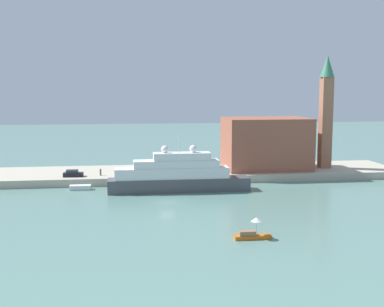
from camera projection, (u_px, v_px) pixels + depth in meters
ground at (167, 202)px, 89.39m from camera, size 400.00×400.00×0.00m
quay_dock at (158, 174)px, 113.98m from camera, size 110.00×18.27×1.62m
large_yacht at (177, 176)px, 98.48m from camera, size 27.71×4.42×10.89m
small_motorboat at (252, 233)px, 67.51m from camera, size 4.99×1.51×2.93m
work_barge at (80, 187)px, 100.27m from camera, size 4.14×1.84×0.93m
harbor_building at (266, 143)px, 115.78m from camera, size 18.89×12.90×11.73m
bell_tower at (326, 107)px, 116.06m from camera, size 3.26×3.26×25.96m
parked_car at (73, 174)px, 105.84m from camera, size 4.17×1.82×1.45m
person_figure at (101, 172)px, 107.17m from camera, size 0.36×0.36×1.57m
mooring_bollard at (143, 175)px, 105.71m from camera, size 0.50×0.50×0.89m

